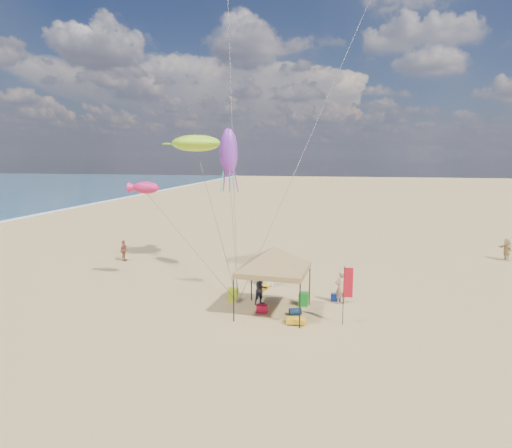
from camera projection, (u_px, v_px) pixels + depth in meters
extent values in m
plane|color=tan|center=(245.00, 307.00, 23.06)|extent=(280.00, 280.00, 0.00)
cylinder|color=black|center=(251.00, 282.00, 24.03)|extent=(0.06, 0.06, 2.14)
cylinder|color=black|center=(310.00, 286.00, 23.21)|extent=(0.06, 0.06, 2.14)
cylinder|color=black|center=(234.00, 300.00, 20.97)|extent=(0.06, 0.06, 2.14)
cylinder|color=black|center=(300.00, 306.00, 20.15)|extent=(0.06, 0.06, 2.14)
cube|color=olive|center=(274.00, 270.00, 21.90)|extent=(3.51, 3.51, 0.26)
pyramid|color=olive|center=(274.00, 246.00, 21.71)|extent=(6.48, 6.48, 1.07)
cylinder|color=black|center=(343.00, 296.00, 20.48)|extent=(0.04, 0.04, 2.86)
cube|color=#B60E1C|center=(348.00, 283.00, 20.35)|extent=(0.42, 0.03, 1.43)
cube|color=red|center=(262.00, 309.00, 22.31)|extent=(0.54, 0.38, 0.38)
cube|color=#122B96|center=(336.00, 297.00, 24.10)|extent=(0.54, 0.38, 0.38)
cylinder|color=#0D223B|center=(295.00, 311.00, 21.97)|extent=(0.69, 0.54, 0.36)
cylinder|color=orange|center=(264.00, 287.00, 26.00)|extent=(0.54, 0.69, 0.36)
cube|color=#177F21|center=(303.00, 299.00, 23.34)|extent=(0.50, 0.50, 0.70)
cube|color=#DCF31B|center=(233.00, 295.00, 24.07)|extent=(0.50, 0.50, 0.70)
cube|color=slate|center=(291.00, 321.00, 20.78)|extent=(0.34, 0.30, 0.28)
cube|color=gold|center=(296.00, 320.00, 20.72)|extent=(0.90, 0.50, 0.24)
imported|color=tan|center=(341.00, 287.00, 23.52)|extent=(0.77, 0.64, 1.82)
imported|color=#333846|center=(261.00, 290.00, 23.43)|extent=(0.99, 0.99, 1.62)
imported|color=silver|center=(270.00, 272.00, 26.58)|extent=(1.32, 0.96, 1.83)
imported|color=#984C3A|center=(124.00, 250.00, 33.06)|extent=(0.40, 0.94, 1.60)
imported|color=tan|center=(507.00, 249.00, 33.21)|extent=(0.93, 1.68, 1.73)
ellipsoid|color=#A2E721|center=(196.00, 143.00, 29.93)|extent=(3.73, 3.15, 1.13)
ellipsoid|color=#CF1D59|center=(146.00, 188.00, 25.80)|extent=(1.86, 1.44, 0.74)
ellipsoid|color=purple|center=(229.00, 152.00, 26.88)|extent=(1.47, 1.47, 2.91)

